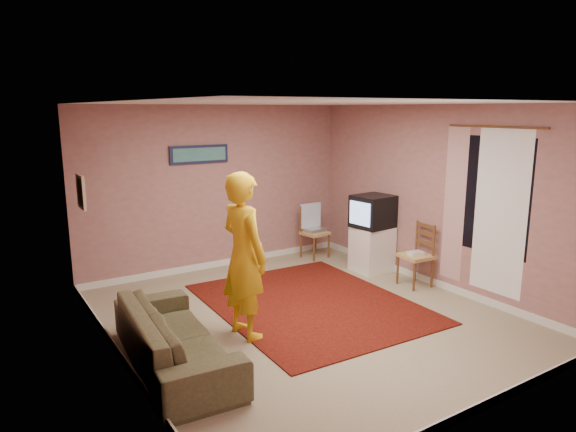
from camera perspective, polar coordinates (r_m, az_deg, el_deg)
ground at (r=6.50m, az=1.99°, el=-11.12°), size 5.00×5.00×0.00m
wall_back at (r=8.26m, az=-7.86°, el=3.11°), size 4.50×0.02×2.60m
wall_front at (r=4.37m, az=21.21°, el=-5.43°), size 4.50×0.02×2.60m
wall_left at (r=5.20m, az=-18.76°, el=-2.55°), size 0.02×5.00×2.60m
wall_right at (r=7.61m, az=16.16°, el=2.01°), size 0.02×5.00×2.60m
ceiling at (r=5.99m, az=2.18°, el=12.44°), size 4.50×5.00×0.02m
baseboard_back at (r=8.53m, az=-7.60°, el=-5.22°), size 4.50×0.02×0.10m
baseboard_front at (r=4.87m, az=19.95°, el=-19.60°), size 4.50×0.02×0.10m
baseboard_left at (r=5.63m, az=-17.79°, el=-14.95°), size 0.02×5.00×0.10m
baseboard_right at (r=7.90m, az=15.59°, el=-6.97°), size 0.02×5.00×0.10m
window at (r=7.03m, az=21.70°, el=2.10°), size 0.01×1.10×1.50m
curtain_sheer at (r=6.97m, az=22.50°, el=0.28°), size 0.01×0.75×2.10m
curtain_floral at (r=7.37m, az=18.00°, el=1.19°), size 0.01×0.35×2.10m
curtain_rod at (r=6.91m, az=22.04°, el=9.19°), size 0.02×1.40×0.02m
picture_back at (r=8.04m, az=-9.82°, el=6.77°), size 0.95×0.04×0.28m
picture_left at (r=6.70m, az=-22.00°, el=2.51°), size 0.04×0.38×0.42m
area_rug at (r=6.90m, az=2.49°, el=-9.67°), size 2.49×3.07×0.02m
tv_cabinet at (r=8.27m, az=9.31°, el=-3.62°), size 0.56×0.51×0.71m
crt_tv at (r=8.12m, az=9.42°, el=0.52°), size 0.63×0.57×0.51m
chair_a at (r=8.83m, az=3.01°, el=-1.20°), size 0.46×0.44×0.49m
dvd_player at (r=8.84m, az=3.01°, el=-1.57°), size 0.37×0.27×0.06m
blue_throw at (r=8.90m, az=2.51°, el=0.07°), size 0.40×0.05×0.42m
chair_b at (r=7.64m, az=14.02°, el=-3.52°), size 0.43×0.45×0.50m
game_console at (r=7.65m, az=14.00°, el=-4.02°), size 0.24×0.19×0.05m
sofa at (r=5.38m, az=-12.48°, el=-12.99°), size 0.96×2.11×0.60m
person at (r=5.72m, az=-4.91°, el=-4.40°), size 0.52×0.73×1.88m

